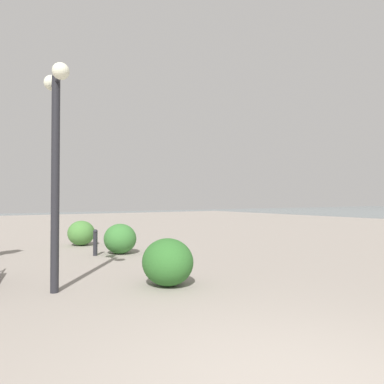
% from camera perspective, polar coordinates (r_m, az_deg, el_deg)
% --- Properties ---
extents(lamppost, '(0.98, 0.28, 3.84)m').
position_cam_1_polar(lamppost, '(6.53, -21.25, 7.53)').
color(lamppost, '#232328').
rests_on(lamppost, ground).
extents(bollard_near, '(0.13, 0.13, 0.77)m').
position_cam_1_polar(bollard_near, '(7.13, -3.79, -10.79)').
color(bollard_near, '#232328').
rests_on(bollard_near, ground).
extents(bollard_mid, '(0.13, 0.13, 0.74)m').
position_cam_1_polar(bollard_mid, '(10.36, -15.41, -7.79)').
color(bollard_mid, '#232328').
rests_on(bollard_mid, ground).
extents(shrub_low, '(1.03, 0.92, 0.87)m').
position_cam_1_polar(shrub_low, '(10.55, -11.58, -7.43)').
color(shrub_low, '#387533').
rests_on(shrub_low, ground).
extents(shrub_round, '(1.02, 0.92, 0.87)m').
position_cam_1_polar(shrub_round, '(6.61, -3.97, -11.25)').
color(shrub_round, '#2D6628').
rests_on(shrub_round, ground).
extents(shrub_wide, '(1.00, 0.90, 0.85)m').
position_cam_1_polar(shrub_wide, '(12.73, -17.53, -6.36)').
color(shrub_wide, '#477F38').
rests_on(shrub_wide, ground).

